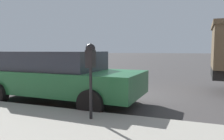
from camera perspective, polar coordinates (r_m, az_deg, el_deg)
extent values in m
plane|color=#3D3A3A|center=(7.27, -3.17, -6.88)|extent=(220.00, 220.00, 0.00)
cylinder|color=black|center=(4.32, -5.56, -6.11)|extent=(0.06, 0.06, 1.02)
cube|color=black|center=(4.24, -5.64, 2.91)|extent=(0.20, 0.14, 0.34)
sphere|color=black|center=(4.24, -5.67, 5.65)|extent=(0.19, 0.19, 0.19)
cube|color=#19389E|center=(4.34, -5.03, 2.40)|extent=(0.01, 0.11, 0.12)
cube|color=black|center=(4.33, -5.04, 3.97)|extent=(0.01, 0.10, 0.08)
cube|color=#1E5B33|center=(6.50, -13.08, -2.79)|extent=(2.04, 4.74, 0.62)
cube|color=#232833|center=(6.56, -14.52, 2.35)|extent=(1.75, 2.67, 0.54)
cylinder|color=black|center=(6.71, 1.98, -5.11)|extent=(0.24, 0.65, 0.64)
cylinder|color=black|center=(5.01, -5.58, -8.66)|extent=(0.24, 0.65, 0.64)
cylinder|color=black|center=(8.16, -17.54, -3.50)|extent=(0.24, 0.65, 0.64)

